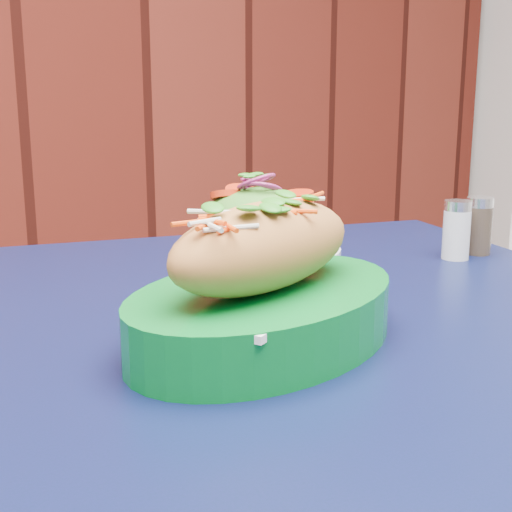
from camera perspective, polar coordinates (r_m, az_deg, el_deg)
cafe_table at (r=0.69m, az=0.85°, el=-11.90°), size 1.02×1.02×0.75m
banh_mi_basket at (r=0.58m, az=0.69°, el=-2.52°), size 0.31×0.24×0.13m
salad_plate at (r=0.89m, az=0.36°, el=2.50°), size 0.20×0.20×0.10m
salt_shaker at (r=0.91m, az=15.75°, el=2.02°), size 0.03×0.03×0.07m
pepper_shaker at (r=0.95m, az=17.38°, el=2.32°), size 0.03×0.03×0.07m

